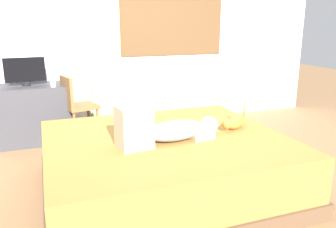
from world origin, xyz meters
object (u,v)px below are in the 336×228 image
at_px(bed, 165,164).
at_px(person_lying, 165,129).
at_px(desk, 36,114).
at_px(tv_monitor, 25,71).
at_px(cat, 235,122).
at_px(cup, 53,83).
at_px(chair_by_desk, 75,103).

bearing_deg(bed, person_lying, -109.06).
bearing_deg(desk, tv_monitor, 180.00).
xyz_separation_m(cat, cup, (-1.56, 1.67, 0.19)).
bearing_deg(tv_monitor, chair_by_desk, -19.21).
height_order(bed, chair_by_desk, chair_by_desk).
bearing_deg(cup, bed, -62.54).
xyz_separation_m(desk, chair_by_desk, (0.49, -0.20, 0.14)).
distance_m(cat, cup, 2.30).
distance_m(cat, tv_monitor, 2.67).
distance_m(person_lying, cup, 1.97).
height_order(bed, cup, cup).
relative_size(person_lying, desk, 1.05).
bearing_deg(cup, cat, -47.01).
bearing_deg(tv_monitor, cup, -32.88).
relative_size(bed, cup, 24.55).
distance_m(bed, person_lying, 0.40).
height_order(person_lying, cat, person_lying).
bearing_deg(tv_monitor, cat, -45.04).
xyz_separation_m(desk, cup, (0.24, -0.20, 0.41)).
distance_m(tv_monitor, chair_by_desk, 0.72).
bearing_deg(bed, cat, -1.11).
xyz_separation_m(person_lying, chair_by_desk, (-0.57, 1.79, -0.13)).
bearing_deg(chair_by_desk, bed, -69.75).
bearing_deg(person_lying, bed, 70.94).
bearing_deg(tv_monitor, person_lying, -60.25).
relative_size(tv_monitor, cup, 5.56).
relative_size(desk, chair_by_desk, 1.05).
xyz_separation_m(cat, tv_monitor, (-1.87, 1.88, 0.33)).
height_order(person_lying, chair_by_desk, person_lying).
xyz_separation_m(person_lying, cat, (0.74, 0.11, -0.05)).
relative_size(person_lying, chair_by_desk, 1.10).
bearing_deg(bed, chair_by_desk, 110.25).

